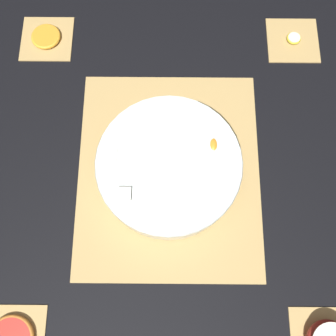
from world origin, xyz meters
TOP-DOWN VIEW (x-y plane):
  - ground_plane at (0.00, 0.00)m, footprint 6.00×6.00m
  - bamboo_mat_center at (-0.00, 0.00)m, footprint 0.47×0.40m
  - coaster_mat_near_right at (0.34, -0.30)m, footprint 0.13×0.13m
  - coaster_mat_far_right at (0.34, 0.30)m, footprint 0.13×0.13m
  - fruit_salad_bowl at (0.00, 0.00)m, footprint 0.30×0.30m
  - orange_slice_whole at (0.34, 0.30)m, footprint 0.07×0.07m
  - banana_coin_single at (0.34, -0.30)m, footprint 0.03×0.03m

SIDE VIEW (x-z plane):
  - ground_plane at x=0.00m, z-range 0.00..0.00m
  - coaster_mat_near_right at x=0.34m, z-range 0.00..0.01m
  - coaster_mat_far_right at x=0.34m, z-range 0.00..0.01m
  - bamboo_mat_center at x=0.00m, z-range 0.00..0.01m
  - banana_coin_single at x=0.34m, z-range 0.01..0.01m
  - orange_slice_whole at x=0.34m, z-range 0.01..0.02m
  - fruit_salad_bowl at x=0.00m, z-range 0.01..0.09m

